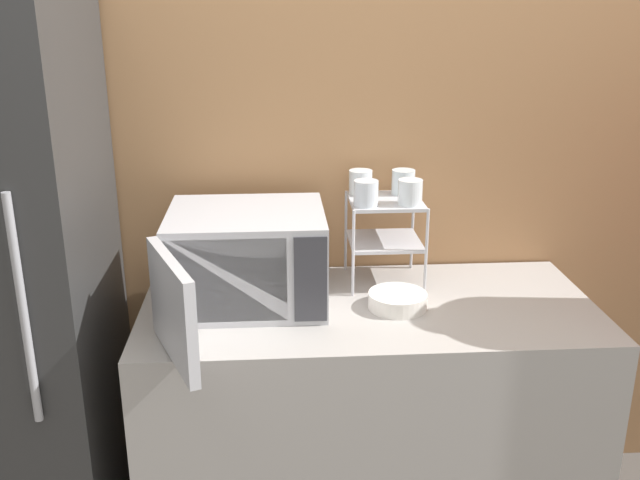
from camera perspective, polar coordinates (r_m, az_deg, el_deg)
wall_back at (r=2.58m, az=2.98°, el=6.82°), size 8.00×0.06×2.60m
counter at (r=2.55m, az=3.71°, el=-14.28°), size 1.48×0.70×0.89m
microwave at (r=2.30m, az=-6.10°, el=-1.52°), size 0.53×0.79×0.31m
dish_rack at (r=2.46m, az=5.21°, el=1.37°), size 0.25×0.25×0.30m
glass_front_left at (r=2.35m, az=3.62°, el=3.76°), size 0.08×0.08×0.09m
glass_back_right at (r=2.50m, az=6.68°, el=4.63°), size 0.08×0.08×0.09m
glass_front_right at (r=2.37m, az=7.23°, el=3.81°), size 0.08×0.08×0.09m
glass_back_left at (r=2.49m, az=3.30°, el=4.63°), size 0.08×0.08×0.09m
bowl at (r=2.31m, az=6.22°, el=-4.85°), size 0.19×0.19×0.05m
refrigerator at (r=2.46m, az=-24.00°, el=-4.06°), size 0.62×0.69×1.89m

